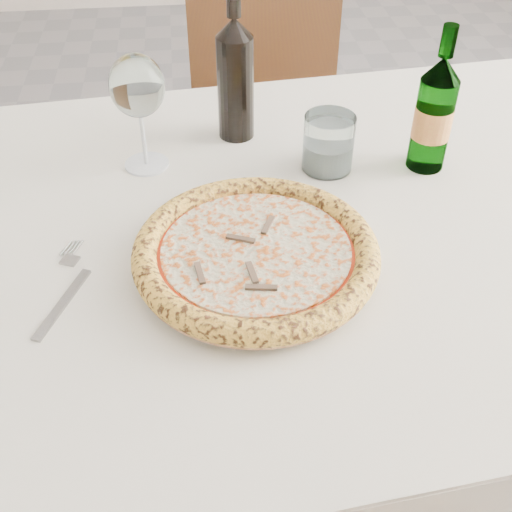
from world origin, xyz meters
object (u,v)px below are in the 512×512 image
object	(u,v)px
wine_glass	(137,89)
beer_bottle	(434,114)
dining_table	(249,264)
tumbler	(328,146)
wine_bottle	(235,77)
chair_far	(262,117)
pizza	(256,252)
plate	(256,262)

from	to	relation	value
wine_glass	beer_bottle	xyz separation A→B (m)	(0.46, -0.05, -0.04)
beer_bottle	dining_table	bearing A→B (deg)	-158.07
tumbler	wine_bottle	xyz separation A→B (m)	(-0.14, 0.12, 0.07)
chair_far	beer_bottle	size ratio (longest dim) A/B	3.95
wine_bottle	tumbler	bearing A→B (deg)	-41.86
beer_bottle	wine_bottle	size ratio (longest dim) A/B	0.93
pizza	wine_bottle	distance (m)	0.37
pizza	tumbler	size ratio (longest dim) A/B	3.58
plate	beer_bottle	bearing A→B (deg)	36.06
beer_bottle	wine_bottle	bearing A→B (deg)	155.66
dining_table	wine_glass	size ratio (longest dim) A/B	8.53
chair_far	wine_glass	xyz separation A→B (m)	(-0.26, -0.56, 0.36)
chair_far	pizza	bearing A→B (deg)	-97.54
pizza	beer_bottle	xyz separation A→B (m)	(0.31, 0.22, 0.07)
plate	beer_bottle	xyz separation A→B (m)	(0.31, 0.22, 0.09)
pizza	beer_bottle	bearing A→B (deg)	36.06
chair_far	wine_bottle	distance (m)	0.59
beer_bottle	wine_glass	bearing A→B (deg)	173.48
wine_glass	beer_bottle	size ratio (longest dim) A/B	0.81
dining_table	beer_bottle	distance (m)	0.37
chair_far	plate	world-z (taller)	chair_far
chair_far	tumbler	xyz separation A→B (m)	(0.03, -0.60, 0.26)
dining_table	tumbler	size ratio (longest dim) A/B	17.66
tumbler	beer_bottle	distance (m)	0.17
dining_table	beer_bottle	bearing A→B (deg)	21.93
chair_far	tumbler	bearing A→B (deg)	-86.75
tumbler	wine_glass	bearing A→B (deg)	172.23
wine_glass	tumbler	xyz separation A→B (m)	(0.30, -0.04, -0.10)
dining_table	tumbler	distance (m)	0.23
chair_far	beer_bottle	world-z (taller)	beer_bottle
wine_glass	tumbler	size ratio (longest dim) A/B	2.07
chair_far	beer_bottle	distance (m)	0.72
chair_far	beer_bottle	xyz separation A→B (m)	(0.20, -0.61, 0.32)
tumbler	plate	bearing A→B (deg)	-121.52
beer_bottle	wine_bottle	xyz separation A→B (m)	(-0.30, 0.14, 0.01)
plate	tumbler	xyz separation A→B (m)	(0.14, 0.24, 0.03)
pizza	wine_glass	distance (m)	0.33
tumbler	wine_bottle	size ratio (longest dim) A/B	0.36
dining_table	wine_bottle	world-z (taller)	wine_bottle
plate	chair_far	bearing A→B (deg)	82.46
chair_far	tumbler	distance (m)	0.66
dining_table	plate	distance (m)	0.13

